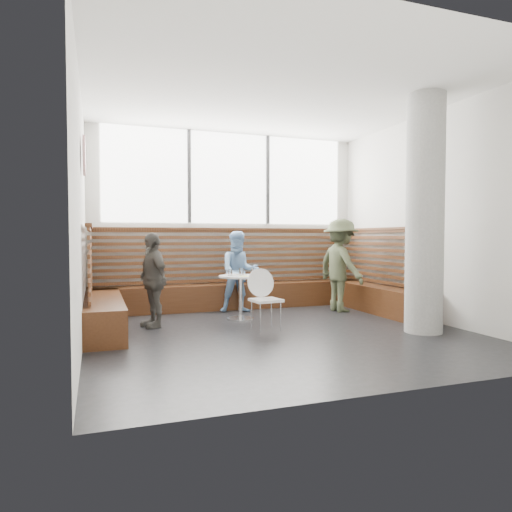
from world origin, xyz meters
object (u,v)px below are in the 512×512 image
object	(u,v)px
cafe_chair	(264,294)
child_left	(153,280)
concrete_column	(425,214)
child_back	(239,272)
cafe_table	(240,288)
adult_man	(341,265)

from	to	relation	value
cafe_chair	child_left	world-z (taller)	child_left
cafe_chair	concrete_column	bearing A→B (deg)	-31.33
concrete_column	child_back	size ratio (longest dim) A/B	2.30
concrete_column	cafe_table	world-z (taller)	concrete_column
cafe_chair	child_left	bearing A→B (deg)	148.91
concrete_column	cafe_table	xyz separation A→B (m)	(-2.06, 1.74, -1.10)
child_back	cafe_table	bearing A→B (deg)	-98.04
concrete_column	child_back	world-z (taller)	concrete_column
child_back	cafe_chair	bearing A→B (deg)	-85.91
cafe_table	adult_man	bearing A→B (deg)	5.43
child_back	child_left	bearing A→B (deg)	-144.58
adult_man	cafe_table	bearing A→B (deg)	87.12
child_left	adult_man	bearing A→B (deg)	79.22
concrete_column	cafe_chair	xyz separation A→B (m)	(-1.97, 0.92, -1.11)
concrete_column	child_left	distance (m)	3.89
cafe_chair	child_back	bearing A→B (deg)	80.11
child_back	child_left	xyz separation A→B (m)	(-1.56, -0.82, -0.02)
adult_man	cafe_chair	bearing A→B (deg)	110.81
cafe_table	child_left	distance (m)	1.38
cafe_table	child_left	world-z (taller)	child_left
cafe_table	cafe_chair	bearing A→B (deg)	-83.35
cafe_table	adult_man	size ratio (longest dim) A/B	0.43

